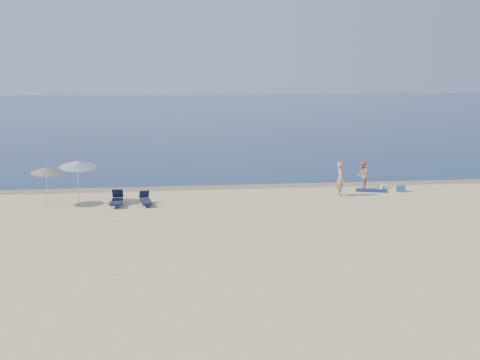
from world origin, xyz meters
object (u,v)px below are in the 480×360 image
object	(u,v)px
person_right	(363,175)
umbrella_near	(78,164)
blue_cooler	(401,189)
person_left	(340,179)

from	to	relation	value
person_right	umbrella_near	bearing A→B (deg)	-65.52
person_right	umbrella_near	distance (m)	15.93
person_right	blue_cooler	bearing A→B (deg)	71.18
blue_cooler	person_right	bearing A→B (deg)	159.12
person_right	blue_cooler	xyz separation A→B (m)	(1.82, -1.27, -0.62)
person_left	blue_cooler	xyz separation A→B (m)	(3.72, 0.65, -0.76)
person_left	person_right	bearing A→B (deg)	-43.25
person_left	blue_cooler	distance (m)	3.85
person_left	blue_cooler	size ratio (longest dim) A/B	3.85
blue_cooler	umbrella_near	size ratio (longest dim) A/B	0.20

